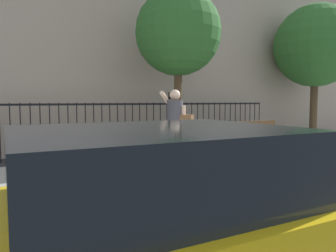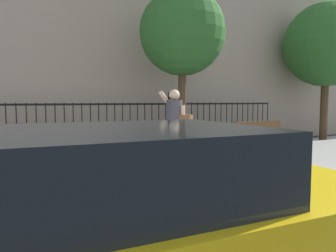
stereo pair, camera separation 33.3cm
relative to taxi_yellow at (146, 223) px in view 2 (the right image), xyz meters
The scene contains 8 objects.
ground_plane 3.02m from the taxi_yellow, 33.25° to the left, with size 60.00×60.00×0.00m, color #28282B.
sidewalk 4.58m from the taxi_yellow, 57.20° to the left, with size 28.00×4.40×0.15m, color #9E9B93.
iron_fence 7.91m from the taxi_yellow, 71.90° to the left, with size 12.03×0.04×1.60m.
taxi_yellow is the anchor object (origin of this frame).
pedestrian_on_phone 4.37m from the taxi_yellow, 59.09° to the left, with size 0.64×0.72×1.74m.
street_bench 6.88m from the taxi_yellow, 41.43° to the left, with size 1.60×0.45×0.95m.
street_tree_near 7.84m from the taxi_yellow, 58.68° to the left, with size 2.56×2.56×4.96m.
street_tree_mid 12.82m from the taxi_yellow, 31.77° to the left, with size 3.35×3.35×5.58m.
Camera 2 is at (-3.39, -3.85, 1.65)m, focal length 34.19 mm.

